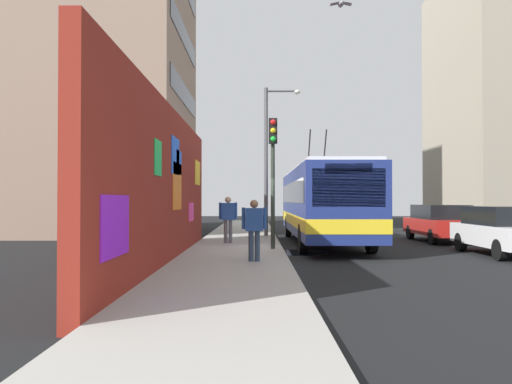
# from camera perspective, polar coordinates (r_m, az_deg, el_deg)

# --- Properties ---
(ground_plane) EXTENTS (80.00, 80.00, 0.00)m
(ground_plane) POSITION_cam_1_polar(r_m,az_deg,el_deg) (17.82, 2.96, -6.64)
(ground_plane) COLOR black
(sidewalk_slab) EXTENTS (48.00, 3.20, 0.15)m
(sidewalk_slab) POSITION_cam_1_polar(r_m,az_deg,el_deg) (17.80, -2.23, -6.40)
(sidewalk_slab) COLOR #9E9B93
(sidewalk_slab) RESTS_ON ground_plane
(graffiti_wall) EXTENTS (14.98, 0.32, 4.33)m
(graffiti_wall) POSITION_cam_1_polar(r_m,az_deg,el_deg) (14.41, -9.73, 0.64)
(graffiti_wall) COLOR maroon
(graffiti_wall) RESTS_ON ground_plane
(building_far_left) EXTENTS (11.09, 8.71, 19.97)m
(building_far_left) POSITION_cam_1_polar(r_m,az_deg,el_deg) (30.57, -16.28, 14.70)
(building_far_left) COLOR gray
(building_far_left) RESTS_ON ground_plane
(city_bus) EXTENTS (12.29, 2.57, 4.87)m
(city_bus) POSITION_cam_1_polar(r_m,az_deg,el_deg) (21.36, 7.30, -1.05)
(city_bus) COLOR navy
(city_bus) RESTS_ON ground_plane
(parked_car_white) EXTENTS (4.36, 1.78, 1.58)m
(parked_car_white) POSITION_cam_1_polar(r_m,az_deg,el_deg) (18.40, 25.53, -3.77)
(parked_car_white) COLOR white
(parked_car_white) RESTS_ON ground_plane
(parked_car_red) EXTENTS (4.58, 1.93, 1.58)m
(parked_car_red) POSITION_cam_1_polar(r_m,az_deg,el_deg) (23.54, 19.67, -3.15)
(parked_car_red) COLOR #B21E19
(parked_car_red) RESTS_ON ground_plane
(pedestrian_midblock) EXTENTS (0.24, 0.70, 1.76)m
(pedestrian_midblock) POSITION_cam_1_polar(r_m,az_deg,el_deg) (19.65, -3.10, -2.61)
(pedestrian_midblock) COLOR #595960
(pedestrian_midblock) RESTS_ON sidewalk_slab
(pedestrian_at_curb) EXTENTS (0.22, 0.66, 1.64)m
(pedestrian_at_curb) POSITION_cam_1_polar(r_m,az_deg,el_deg) (13.78, -0.21, -3.69)
(pedestrian_at_curb) COLOR #2D3F59
(pedestrian_at_curb) RESTS_ON sidewalk_slab
(traffic_light) EXTENTS (0.49, 0.28, 4.38)m
(traffic_light) POSITION_cam_1_polar(r_m,az_deg,el_deg) (17.26, 1.87, 3.43)
(traffic_light) COLOR #2D382D
(traffic_light) RESTS_ON sidewalk_slab
(street_lamp) EXTENTS (0.44, 1.68, 6.81)m
(street_lamp) POSITION_cam_1_polar(r_m,az_deg,el_deg) (23.84, 1.54, 4.54)
(street_lamp) COLOR #4C4C51
(street_lamp) RESTS_ON sidewalk_slab
(flying_pigeons) EXTENTS (0.32, 0.56, 0.13)m
(flying_pigeons) POSITION_cam_1_polar(r_m,az_deg,el_deg) (14.26, 9.34, 19.77)
(flying_pigeons) COLOR gray
(curbside_puddle) EXTENTS (2.10, 2.10, 0.00)m
(curbside_puddle) POSITION_cam_1_polar(r_m,az_deg,el_deg) (17.69, 4.94, -6.67)
(curbside_puddle) COLOR black
(curbside_puddle) RESTS_ON ground_plane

